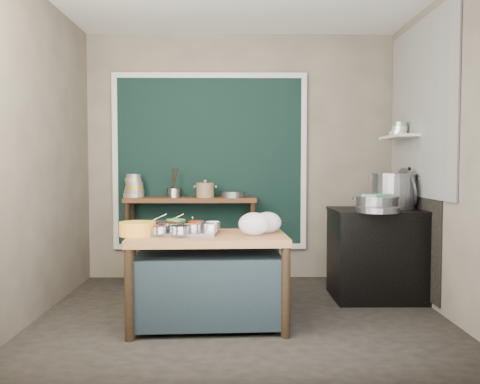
{
  "coord_description": "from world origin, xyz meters",
  "views": [
    {
      "loc": [
        -0.07,
        -4.37,
        1.31
      ],
      "look_at": [
        -0.02,
        0.25,
        1.06
      ],
      "focal_mm": 38.0,
      "sensor_mm": 36.0,
      "label": 1
    }
  ],
  "objects_px": {
    "stove_block": "(379,255)",
    "utensil_cup": "(174,193)",
    "ceramic_crock": "(205,191)",
    "back_counter": "(191,240)",
    "saucepan": "(261,223)",
    "stock_pot": "(393,191)",
    "steamer": "(377,203)",
    "yellow_basin": "(138,229)",
    "prep_table": "(208,280)",
    "condiment_tray": "(181,232)"
  },
  "relations": [
    {
      "from": "prep_table",
      "to": "yellow_basin",
      "type": "height_order",
      "value": "yellow_basin"
    },
    {
      "from": "back_counter",
      "to": "stove_block",
      "type": "bearing_deg",
      "value": -21.02
    },
    {
      "from": "stove_block",
      "to": "ceramic_crock",
      "type": "xyz_separation_m",
      "value": [
        -1.74,
        0.7,
        0.6
      ]
    },
    {
      "from": "back_counter",
      "to": "condiment_tray",
      "type": "relative_size",
      "value": 2.42
    },
    {
      "from": "back_counter",
      "to": "ceramic_crock",
      "type": "height_order",
      "value": "ceramic_crock"
    },
    {
      "from": "stove_block",
      "to": "stock_pot",
      "type": "bearing_deg",
      "value": 23.57
    },
    {
      "from": "ceramic_crock",
      "to": "stock_pot",
      "type": "bearing_deg",
      "value": -18.32
    },
    {
      "from": "stove_block",
      "to": "saucepan",
      "type": "height_order",
      "value": "saucepan"
    },
    {
      "from": "saucepan",
      "to": "steamer",
      "type": "xyz_separation_m",
      "value": [
        1.12,
        0.46,
        0.14
      ]
    },
    {
      "from": "back_counter",
      "to": "steamer",
      "type": "height_order",
      "value": "steamer"
    },
    {
      "from": "stove_block",
      "to": "steamer",
      "type": "distance_m",
      "value": 0.55
    },
    {
      "from": "ceramic_crock",
      "to": "stock_pot",
      "type": "height_order",
      "value": "stock_pot"
    },
    {
      "from": "ceramic_crock",
      "to": "stove_block",
      "type": "bearing_deg",
      "value": -21.84
    },
    {
      "from": "saucepan",
      "to": "stock_pot",
      "type": "bearing_deg",
      "value": 35.79
    },
    {
      "from": "yellow_basin",
      "to": "stove_block",
      "type": "bearing_deg",
      "value": 23.0
    },
    {
      "from": "prep_table",
      "to": "stove_block",
      "type": "bearing_deg",
      "value": 24.84
    },
    {
      "from": "ceramic_crock",
      "to": "steamer",
      "type": "bearing_deg",
      "value": -26.79
    },
    {
      "from": "utensil_cup",
      "to": "steamer",
      "type": "relative_size",
      "value": 0.4
    },
    {
      "from": "steamer",
      "to": "saucepan",
      "type": "bearing_deg",
      "value": -157.78
    },
    {
      "from": "stove_block",
      "to": "utensil_cup",
      "type": "xyz_separation_m",
      "value": [
        -2.09,
        0.72,
        0.58
      ]
    },
    {
      "from": "utensil_cup",
      "to": "ceramic_crock",
      "type": "distance_m",
      "value": 0.35
    },
    {
      "from": "yellow_basin",
      "to": "steamer",
      "type": "height_order",
      "value": "steamer"
    },
    {
      "from": "prep_table",
      "to": "saucepan",
      "type": "relative_size",
      "value": 5.71
    },
    {
      "from": "saucepan",
      "to": "stock_pot",
      "type": "xyz_separation_m",
      "value": [
        1.35,
        0.67,
        0.24
      ]
    },
    {
      "from": "stove_block",
      "to": "steamer",
      "type": "height_order",
      "value": "steamer"
    },
    {
      "from": "saucepan",
      "to": "ceramic_crock",
      "type": "distance_m",
      "value": 1.43
    },
    {
      "from": "saucepan",
      "to": "stove_block",
      "type": "bearing_deg",
      "value": 36.18
    },
    {
      "from": "prep_table",
      "to": "stove_block",
      "type": "xyz_separation_m",
      "value": [
        1.63,
        0.85,
        0.05
      ]
    },
    {
      "from": "condiment_tray",
      "to": "stove_block",
      "type": "bearing_deg",
      "value": 23.43
    },
    {
      "from": "prep_table",
      "to": "yellow_basin",
      "type": "relative_size",
      "value": 4.37
    },
    {
      "from": "prep_table",
      "to": "condiment_tray",
      "type": "distance_m",
      "value": 0.45
    },
    {
      "from": "utensil_cup",
      "to": "saucepan",
      "type": "bearing_deg",
      "value": -55.96
    },
    {
      "from": "stock_pot",
      "to": "condiment_tray",
      "type": "bearing_deg",
      "value": -156.56
    },
    {
      "from": "saucepan",
      "to": "prep_table",
      "type": "bearing_deg",
      "value": -141.69
    },
    {
      "from": "stock_pot",
      "to": "steamer",
      "type": "height_order",
      "value": "stock_pot"
    },
    {
      "from": "utensil_cup",
      "to": "ceramic_crock",
      "type": "xyz_separation_m",
      "value": [
        0.35,
        -0.03,
        0.02
      ]
    },
    {
      "from": "back_counter",
      "to": "steamer",
      "type": "bearing_deg",
      "value": -25.58
    },
    {
      "from": "stove_block",
      "to": "ceramic_crock",
      "type": "distance_m",
      "value": 1.97
    },
    {
      "from": "ceramic_crock",
      "to": "stock_pot",
      "type": "distance_m",
      "value": 2.0
    },
    {
      "from": "condiment_tray",
      "to": "ceramic_crock",
      "type": "xyz_separation_m",
      "value": [
        0.12,
        1.5,
        0.26
      ]
    },
    {
      "from": "prep_table",
      "to": "back_counter",
      "type": "xyz_separation_m",
      "value": [
        -0.27,
        1.58,
        0.1
      ]
    },
    {
      "from": "prep_table",
      "to": "condiment_tray",
      "type": "xyz_separation_m",
      "value": [
        -0.23,
        0.05,
        0.39
      ]
    },
    {
      "from": "back_counter",
      "to": "saucepan",
      "type": "bearing_deg",
      "value": -61.93
    },
    {
      "from": "back_counter",
      "to": "yellow_basin",
      "type": "xyz_separation_m",
      "value": [
        -0.28,
        -1.66,
        0.33
      ]
    },
    {
      "from": "yellow_basin",
      "to": "utensil_cup",
      "type": "distance_m",
      "value": 1.66
    },
    {
      "from": "yellow_basin",
      "to": "steamer",
      "type": "bearing_deg",
      "value": 20.23
    },
    {
      "from": "stove_block",
      "to": "utensil_cup",
      "type": "bearing_deg",
      "value": 160.87
    },
    {
      "from": "stove_block",
      "to": "saucepan",
      "type": "xyz_separation_m",
      "value": [
        -1.19,
        -0.6,
        0.38
      ]
    },
    {
      "from": "back_counter",
      "to": "saucepan",
      "type": "distance_m",
      "value": 1.55
    },
    {
      "from": "prep_table",
      "to": "yellow_basin",
      "type": "distance_m",
      "value": 0.71
    }
  ]
}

